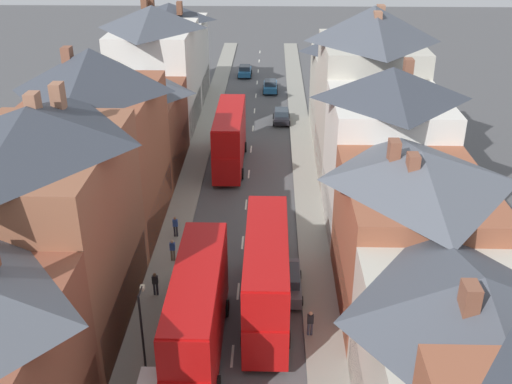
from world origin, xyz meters
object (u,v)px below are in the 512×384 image
Objects in this scene: double_decker_bus_mid_street at (198,311)px; pedestrian_mid_left at (155,283)px; pedestrian_mid_right at (173,249)px; street_lamp at (143,332)px; car_parked_right_a at (188,283)px; pedestrian_near_right at (310,322)px; car_mid_black at (281,116)px; double_decker_bus_lead at (266,274)px; car_near_silver at (287,281)px; car_parked_left_a at (245,71)px; double_decker_bus_far_approaching at (230,137)px; car_near_blue at (270,86)px; pedestrian_far_left at (175,225)px.

double_decker_bus_mid_street is 6.28m from pedestrian_mid_left.
pedestrian_mid_right is 0.29× the size of street_lamp.
car_parked_right_a is 2.54× the size of pedestrian_mid_right.
pedestrian_near_right is at bearing -27.69° from car_parked_right_a.
pedestrian_near_right is 1.00× the size of pedestrian_mid_right.
double_decker_bus_mid_street is at bearing -97.43° from car_mid_black.
double_decker_bus_mid_street is 1.96× the size of street_lamp.
car_near_silver is at bearing 58.85° from double_decker_bus_lead.
double_decker_bus_mid_street reaches higher than car_parked_left_a.
double_decker_bus_far_approaching reaches higher than pedestrian_near_right.
pedestrian_near_right is (6.11, -55.33, 0.24)m from car_parked_left_a.
pedestrian_mid_right is (-2.82, -16.71, -1.78)m from double_decker_bus_far_approaching.
double_decker_bus_lead reaches higher than pedestrian_mid_right.
car_parked_left_a is 19.75m from car_mid_black.
street_lamp is at bearing -96.69° from car_near_blue.
car_near_blue is (0.01, 45.71, -2.01)m from double_decker_bus_lead.
car_near_blue is 43.56m from car_near_silver.
pedestrian_near_right and pedestrian_far_left have the same top height.
pedestrian_mid_left is (-9.41, 3.58, 0.00)m from pedestrian_near_right.
car_near_silver is 4.45m from pedestrian_near_right.
pedestrian_mid_left is 1.00× the size of pedestrian_far_left.
pedestrian_mid_left reaches higher than car_near_blue.
pedestrian_mid_right is (-6.43, -40.28, 0.23)m from car_near_blue.
double_decker_bus_lead is at bearing -52.34° from pedestrian_far_left.
street_lamp reaches higher than pedestrian_mid_left.
car_parked_left_a is (0.01, 31.07, -2.02)m from double_decker_bus_far_approaching.
car_parked_right_a is (-1.29, 5.35, -1.98)m from double_decker_bus_mid_street.
car_near_blue is at bearing 91.71° from car_near_silver.
double_decker_bus_lead is 3.22m from car_near_silver.
double_decker_bus_lead is at bearing -80.77° from double_decker_bus_far_approaching.
pedestrian_mid_right is at bearing 83.22° from pedestrian_mid_left.
car_parked_right_a is at bearing 152.31° from pedestrian_near_right.
street_lamp is (0.85, -7.33, 2.21)m from pedestrian_mid_left.
pedestrian_far_left reaches higher than car_parked_left_a.
double_decker_bus_mid_street is at bearing -90.00° from double_decker_bus_far_approaching.
double_decker_bus_far_approaching reaches higher than car_parked_right_a.
car_near_blue is 40.79m from pedestrian_mid_right.
double_decker_bus_lead is 6.71× the size of pedestrian_far_left.
double_decker_bus_far_approaching is (-3.60, 22.14, 0.00)m from double_decker_bus_lead.
car_near_blue is 11.70m from car_mid_black.
double_decker_bus_lead is at bearing -90.01° from car_near_blue.
car_mid_black is at bearing 79.58° from street_lamp.
double_decker_bus_far_approaching is at bearing 80.41° from pedestrian_mid_right.
car_mid_black is at bearing 74.90° from pedestrian_mid_right.
pedestrian_near_right is at bearing -20.81° from pedestrian_mid_left.
pedestrian_near_right is at bearing -40.07° from double_decker_bus_lead.
double_decker_bus_mid_street is 2.76× the size of car_parked_left_a.
pedestrian_mid_right and pedestrian_far_left have the same top height.
car_near_silver is at bearing -84.52° from car_parked_left_a.
car_near_blue is 8.32m from car_parked_left_a.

